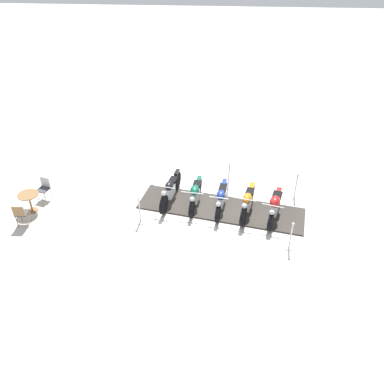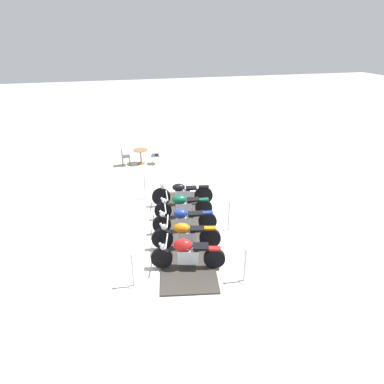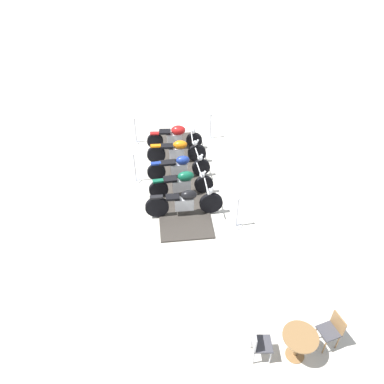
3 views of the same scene
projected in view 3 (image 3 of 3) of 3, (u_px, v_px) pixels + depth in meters
ground_plane at (179, 178)px, 13.01m from camera, size 80.00×80.00×0.00m
display_platform at (179, 177)px, 13.00m from camera, size 2.66×6.21×0.05m
motorcycle_black at (185, 202)px, 11.21m from camera, size 2.31×0.78×1.03m
motorcycle_forest at (183, 183)px, 11.96m from camera, size 2.08×0.79×0.91m
motorcycle_navy at (180, 166)px, 12.71m from camera, size 2.15×0.65×0.91m
motorcycle_copper at (177, 151)px, 13.44m from camera, size 2.09×0.80×0.97m
motorcycle_maroon at (176, 137)px, 14.17m from camera, size 2.05×0.85×0.93m
stanchion_right_front at (237, 218)px, 10.96m from camera, size 0.36×0.36×1.08m
stanchion_left_mid at (135, 172)px, 12.65m from camera, size 0.31×0.31×1.11m
stanchion_right_rear at (210, 130)px, 14.89m from camera, size 0.29×0.29×1.06m
stanchion_left_rear at (136, 134)px, 14.64m from camera, size 0.29×0.29×1.05m
cafe_table at (299, 341)px, 7.71m from camera, size 0.73×0.73×0.74m
cafe_chair_near_table at (332, 329)px, 7.95m from camera, size 0.42×0.42×0.89m
cafe_chair_across_table at (259, 343)px, 7.72m from camera, size 0.50×0.50×0.89m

